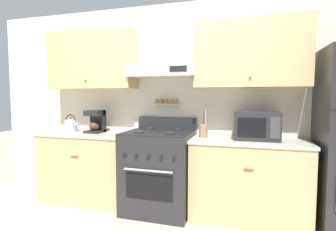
% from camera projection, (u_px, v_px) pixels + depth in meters
% --- Properties ---
extents(ground_plane, '(16.00, 16.00, 0.00)m').
position_uv_depth(ground_plane, '(152.00, 219.00, 2.93)').
color(ground_plane, '#B2A38E').
extents(wall_back, '(5.20, 0.46, 2.55)m').
position_uv_depth(wall_back, '(167.00, 87.00, 3.37)').
color(wall_back, beige).
rests_on(wall_back, ground_plane).
extents(counter_left, '(1.21, 0.63, 0.90)m').
position_uv_depth(counter_left, '(89.00, 166.00, 3.48)').
color(counter_left, tan).
rests_on(counter_left, ground_plane).
extents(counter_right, '(1.26, 0.63, 0.90)m').
position_uv_depth(counter_right, '(248.00, 179.00, 2.91)').
color(counter_right, tan).
rests_on(counter_right, ground_plane).
extents(stove_range, '(0.78, 0.74, 1.10)m').
position_uv_depth(stove_range, '(159.00, 170.00, 3.14)').
color(stove_range, '#232326').
rests_on(stove_range, ground_plane).
extents(tea_kettle, '(0.22, 0.17, 0.23)m').
position_uv_depth(tea_kettle, '(71.00, 125.00, 3.53)').
color(tea_kettle, '#B7B7BC').
rests_on(tea_kettle, counter_left).
extents(coffee_maker, '(0.20, 0.24, 0.29)m').
position_uv_depth(coffee_maker, '(96.00, 121.00, 3.45)').
color(coffee_maker, black).
rests_on(coffee_maker, counter_left).
extents(microwave, '(0.47, 0.35, 0.31)m').
position_uv_depth(microwave, '(257.00, 126.00, 2.87)').
color(microwave, '#232326').
rests_on(microwave, counter_right).
extents(utensil_crock, '(0.10, 0.10, 0.31)m').
position_uv_depth(utensil_crock, '(203.00, 130.00, 3.02)').
color(utensil_crock, '#8E7051').
rests_on(utensil_crock, counter_right).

